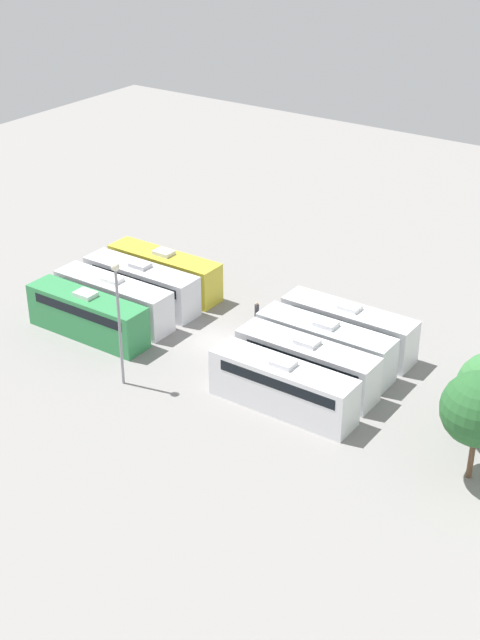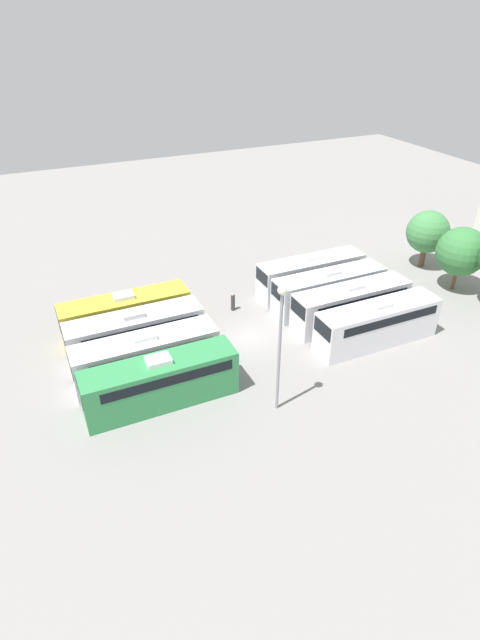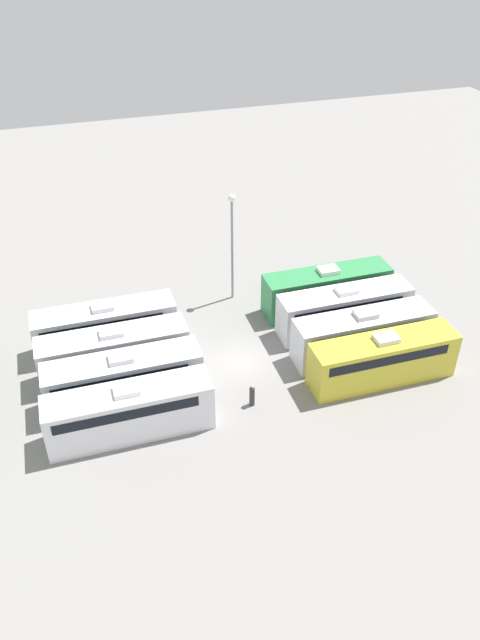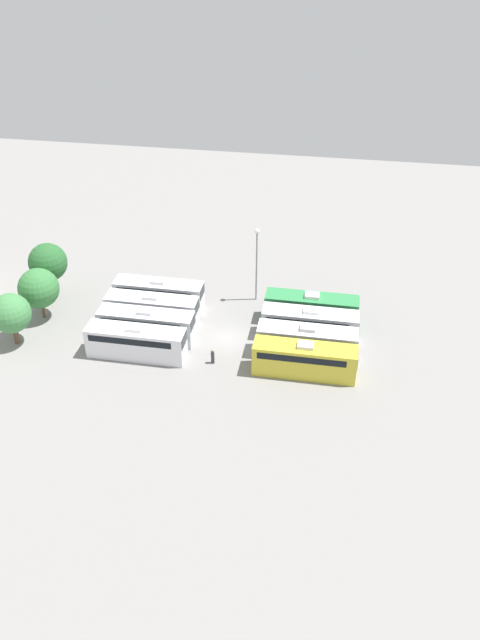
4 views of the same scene
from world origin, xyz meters
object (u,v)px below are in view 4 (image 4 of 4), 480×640
at_px(bus_4, 136,341).
at_px(bus_5, 146,324).
at_px(bus_2, 310,324).
at_px(bus_6, 152,309).
at_px(bus_7, 159,294).
at_px(tree_2, 48,262).
at_px(bus_1, 307,341).
at_px(light_pole, 257,254).
at_px(tree_1, 39,288).
at_px(bus_0, 304,359).
at_px(bus_3, 311,308).
at_px(worker_person, 213,357).
at_px(tree_0, 11,314).

distance_m(bus_4, bus_5, 3.22).
height_order(bus_2, bus_6, same).
xyz_separation_m(bus_7, tree_2, (-0.15, 13.10, 2.99)).
height_order(bus_2, bus_5, same).
xyz_separation_m(bus_1, bus_7, (6.49, 17.75, 0.00)).
distance_m(bus_7, tree_2, 13.44).
height_order(bus_5, bus_6, same).
distance_m(bus_2, bus_7, 18.10).
distance_m(bus_2, bus_6, 17.65).
height_order(bus_1, tree_2, tree_2).
bearing_deg(light_pole, tree_1, 108.81).
xyz_separation_m(bus_2, tree_1, (-1.13, 30.32, 2.01)).
relative_size(bus_0, bus_1, 1.00).
xyz_separation_m(bus_0, bus_1, (3.02, 0.02, 0.00)).
xyz_separation_m(bus_3, bus_7, (0.09, 17.70, 0.00)).
bearing_deg(bus_3, worker_person, 134.91).
height_order(bus_2, worker_person, bus_2).
height_order(bus_2, tree_0, tree_0).
distance_m(bus_3, bus_4, 19.83).
distance_m(bus_7, tree_0, 16.42).
bearing_deg(bus_0, bus_6, 70.65).
relative_size(tree_1, tree_2, 0.87).
xyz_separation_m(bus_5, tree_0, (-3.19, 13.66, 1.91)).
height_order(bus_5, bus_7, same).
height_order(bus_0, tree_2, tree_2).
relative_size(bus_0, tree_1, 1.69).
xyz_separation_m(bus_4, worker_person, (0.15, -8.10, -1.07)).
distance_m(bus_3, tree_0, 32.42).
relative_size(bus_7, tree_1, 1.69).
bearing_deg(tree_0, bus_4, -90.14).
bearing_deg(bus_4, bus_0, -89.92).
xyz_separation_m(bus_2, tree_2, (3.04, 30.91, 2.99)).
relative_size(bus_2, tree_2, 1.46).
relative_size(bus_2, bus_7, 1.00).
xyz_separation_m(bus_2, tree_0, (-6.32, 31.07, 1.91)).
height_order(bus_0, light_pole, light_pole).
height_order(bus_6, tree_2, tree_2).
xyz_separation_m(bus_1, bus_3, (6.40, 0.05, 0.00)).
relative_size(bus_2, light_pole, 1.11).
xyz_separation_m(tree_0, tree_1, (5.19, -0.75, 0.09)).
distance_m(tree_0, tree_2, 9.42).
relative_size(bus_2, worker_person, 6.12).
bearing_deg(bus_2, bus_6, 90.45).
distance_m(bus_1, bus_7, 18.90).
bearing_deg(bus_6, tree_2, 76.51).
xyz_separation_m(tree_0, tree_2, (9.36, -0.15, 1.08)).
bearing_deg(bus_0, bus_7, 61.83).
xyz_separation_m(bus_5, tree_2, (6.17, 13.50, 2.99)).
bearing_deg(bus_2, bus_0, 179.60).
distance_m(bus_2, worker_person, 11.35).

